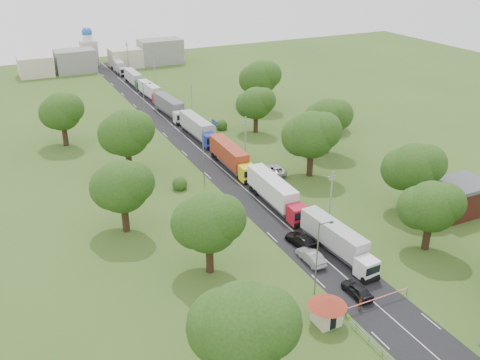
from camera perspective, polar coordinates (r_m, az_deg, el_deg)
ground at (r=83.72m, az=3.60°, el=-3.65°), size 260.00×260.00×0.00m
road at (r=99.80m, az=-2.00°, el=1.26°), size 8.00×200.00×0.04m
boom_barrier at (r=65.38m, az=13.54°, el=-12.54°), size 9.22×0.35×1.18m
guard_booth at (r=61.62m, az=9.29°, el=-13.23°), size 4.40×4.40×3.45m
info_sign at (r=113.49m, az=-2.72°, el=5.83°), size 0.12×3.10×4.10m
pole_1 at (r=79.05m, az=9.65°, el=-1.97°), size 1.60×0.24×9.00m
pole_2 at (r=101.06m, az=0.58°, el=4.45°), size 1.60×0.24×9.00m
pole_3 at (r=125.49m, az=-5.18°, el=8.43°), size 1.60×0.24×9.00m
pole_4 at (r=151.16m, az=-9.09°, el=11.04°), size 1.60×0.24×9.00m
pole_5 at (r=177.54m, az=-11.89°, el=12.85°), size 1.60×0.24×9.00m
lamp_0 at (r=63.88m, az=8.33°, el=-7.93°), size 2.03×0.22×10.00m
lamp_1 at (r=91.50m, az=-3.84°, el=2.74°), size 2.03×0.22×10.00m
lamp_2 at (r=122.94m, az=-10.13°, el=8.22°), size 2.03×0.22×10.00m
tree_2 at (r=76.11m, az=19.70°, el=-2.65°), size 8.00×8.00×10.10m
tree_3 at (r=86.12m, az=18.03°, el=1.28°), size 8.80×8.80×11.07m
tree_4 at (r=94.72m, az=7.60°, el=4.85°), size 9.60×9.60×12.05m
tree_5 at (r=106.00m, az=9.34°, el=6.55°), size 8.80×8.80×11.07m
tree_6 at (r=116.51m, az=1.68°, el=8.21°), size 8.00×8.00×10.10m
tree_7 at (r=133.07m, az=2.15°, el=10.87°), size 9.60×9.60×12.05m
tree_9 at (r=49.55m, az=0.32°, el=-15.33°), size 9.60×9.60×12.05m
tree_10 at (r=66.68m, az=-3.42°, el=-4.50°), size 8.80×8.80×11.07m
tree_11 at (r=77.68m, az=-12.50°, el=-0.63°), size 8.80×8.80×11.07m
tree_12 at (r=96.79m, az=-12.06°, el=4.95°), size 9.60×9.60×12.05m
tree_13 at (r=114.44m, az=-18.52°, el=6.95°), size 8.80×8.80×11.07m
house_brick at (r=89.48m, az=22.26°, el=-1.73°), size 8.60×6.60×5.20m
house_cream at (r=120.70m, az=9.19°, el=7.03°), size 10.08×10.08×5.80m
distant_town at (r=181.47m, az=-13.77°, el=12.54°), size 52.00×8.00×8.00m
church at (r=187.92m, az=-15.83°, el=13.32°), size 5.00×5.00×12.30m
truck_0 at (r=73.76m, az=10.40°, el=-6.35°), size 3.26×14.72×4.07m
truck_1 at (r=85.28m, az=3.79°, el=-1.35°), size 2.98×15.79×4.37m
truck_2 at (r=98.99m, az=-0.95°, el=2.52°), size 2.98×15.64×4.33m
truck_3 at (r=114.49m, az=-4.51°, el=5.56°), size 2.92×15.37×4.26m
truck_4 at (r=129.58m, az=-7.44°, el=7.74°), size 3.48×15.57×4.30m
truck_5 at (r=145.14m, az=-9.53°, el=9.35°), size 2.93×13.84×3.83m
truck_6 at (r=159.28m, az=-11.23°, el=10.59°), size 2.41×13.82×3.83m
truck_7 at (r=176.13m, az=-12.84°, el=11.78°), size 2.99×13.73×3.79m
car_lane_front at (r=67.20m, az=12.38°, el=-11.36°), size 1.94×4.67×1.58m
car_lane_mid at (r=72.23m, az=7.59°, el=-8.11°), size 1.83×5.07×1.66m
car_lane_rear at (r=75.70m, az=6.54°, el=-6.39°), size 2.92×5.84×1.63m
car_verge_near at (r=97.56m, az=3.83°, el=1.13°), size 3.11×5.64×1.50m
car_verge_far at (r=109.75m, az=-1.44°, el=3.92°), size 1.84×4.37×1.47m
pedestrian_near at (r=64.95m, az=12.70°, el=-12.76°), size 0.72×0.57×1.72m
pedestrian_booth at (r=62.61m, az=9.84°, el=-14.00°), size 0.95×1.08×1.88m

